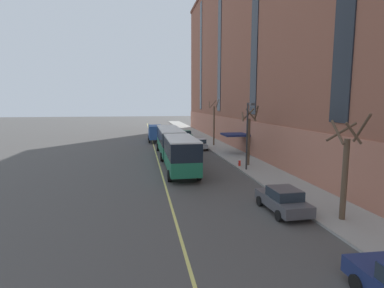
{
  "coord_description": "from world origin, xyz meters",
  "views": [
    {
      "loc": [
        -3.18,
        -27.17,
        6.63
      ],
      "look_at": [
        2.71,
        7.85,
        1.8
      ],
      "focal_mm": 28.0,
      "sensor_mm": 36.0,
      "label": 1
    }
  ],
  "objects_px": {
    "parked_car_darkgray_1": "(283,200)",
    "street_tree_far_uptown": "(214,123)",
    "parked_car_silver_2": "(200,144)",
    "street_tree_near_corner": "(346,168)",
    "parked_car_green_0": "(186,134)",
    "street_lamp": "(248,129)",
    "street_tree_mid_block": "(249,136)",
    "fire_hydrant": "(240,162)",
    "box_truck": "(155,132)",
    "city_bus": "(173,144)"
  },
  "relations": [
    {
      "from": "parked_car_silver_2",
      "to": "street_lamp",
      "type": "height_order",
      "value": "street_lamp"
    },
    {
      "from": "parked_car_green_0",
      "to": "fire_hydrant",
      "type": "bearing_deg",
      "value": -86.28
    },
    {
      "from": "parked_car_green_0",
      "to": "box_truck",
      "type": "distance_m",
      "value": 7.27
    },
    {
      "from": "street_tree_mid_block",
      "to": "street_tree_far_uptown",
      "type": "bearing_deg",
      "value": 90.14
    },
    {
      "from": "street_tree_near_corner",
      "to": "fire_hydrant",
      "type": "xyz_separation_m",
      "value": [
        -1.07,
        14.92,
        -2.59
      ]
    },
    {
      "from": "street_tree_mid_block",
      "to": "street_lamp",
      "type": "distance_m",
      "value": 2.73
    },
    {
      "from": "parked_car_green_0",
      "to": "street_tree_far_uptown",
      "type": "bearing_deg",
      "value": -75.71
    },
    {
      "from": "parked_car_darkgray_1",
      "to": "street_tree_far_uptown",
      "type": "xyz_separation_m",
      "value": [
        2.63,
        28.69,
        2.85
      ]
    },
    {
      "from": "parked_car_green_0",
      "to": "street_tree_mid_block",
      "type": "height_order",
      "value": "street_tree_mid_block"
    },
    {
      "from": "street_tree_mid_block",
      "to": "parked_car_green_0",
      "type": "bearing_deg",
      "value": 96.09
    },
    {
      "from": "parked_car_darkgray_1",
      "to": "street_tree_mid_block",
      "type": "relative_size",
      "value": 0.68
    },
    {
      "from": "city_bus",
      "to": "parked_car_green_0",
      "type": "relative_size",
      "value": 4.28
    },
    {
      "from": "box_truck",
      "to": "parked_car_darkgray_1",
      "type": "bearing_deg",
      "value": -80.18
    },
    {
      "from": "parked_car_green_0",
      "to": "street_lamp",
      "type": "relative_size",
      "value": 0.73
    },
    {
      "from": "street_tree_near_corner",
      "to": "street_lamp",
      "type": "relative_size",
      "value": 0.91
    },
    {
      "from": "street_tree_near_corner",
      "to": "street_tree_mid_block",
      "type": "bearing_deg",
      "value": 90.0
    },
    {
      "from": "fire_hydrant",
      "to": "street_lamp",
      "type": "bearing_deg",
      "value": -87.18
    },
    {
      "from": "city_bus",
      "to": "street_tree_mid_block",
      "type": "xyz_separation_m",
      "value": [
        7.6,
        -3.56,
        1.19
      ]
    },
    {
      "from": "city_bus",
      "to": "street_lamp",
      "type": "xyz_separation_m",
      "value": [
        6.64,
        -5.93,
        2.13
      ]
    },
    {
      "from": "street_tree_near_corner",
      "to": "street_tree_mid_block",
      "type": "distance_m",
      "value": 15.27
    },
    {
      "from": "city_bus",
      "to": "fire_hydrant",
      "type": "xyz_separation_m",
      "value": [
        6.54,
        -3.9,
        -1.57
      ]
    },
    {
      "from": "box_truck",
      "to": "street_tree_far_uptown",
      "type": "bearing_deg",
      "value": -37.81
    },
    {
      "from": "city_bus",
      "to": "street_tree_mid_block",
      "type": "height_order",
      "value": "street_tree_mid_block"
    },
    {
      "from": "parked_car_green_0",
      "to": "street_tree_far_uptown",
      "type": "relative_size",
      "value": 0.67
    },
    {
      "from": "box_truck",
      "to": "street_tree_mid_block",
      "type": "relative_size",
      "value": 1.15
    },
    {
      "from": "parked_car_green_0",
      "to": "street_tree_far_uptown",
      "type": "xyz_separation_m",
      "value": [
        2.75,
        -10.78,
        2.85
      ]
    },
    {
      "from": "parked_car_silver_2",
      "to": "box_truck",
      "type": "relative_size",
      "value": 0.63
    },
    {
      "from": "parked_car_silver_2",
      "to": "street_tree_near_corner",
      "type": "xyz_separation_m",
      "value": [
        2.79,
        -27.82,
        2.3
      ]
    },
    {
      "from": "parked_car_green_0",
      "to": "fire_hydrant",
      "type": "xyz_separation_m",
      "value": [
        1.72,
        -26.44,
        -0.29
      ]
    },
    {
      "from": "parked_car_darkgray_1",
      "to": "street_tree_far_uptown",
      "type": "distance_m",
      "value": 28.95
    },
    {
      "from": "street_lamp",
      "to": "fire_hydrant",
      "type": "xyz_separation_m",
      "value": [
        -0.1,
        2.03,
        -3.7
      ]
    },
    {
      "from": "parked_car_darkgray_1",
      "to": "box_truck",
      "type": "relative_size",
      "value": 0.59
    },
    {
      "from": "parked_car_silver_2",
      "to": "street_tree_far_uptown",
      "type": "bearing_deg",
      "value": 45.09
    },
    {
      "from": "city_bus",
      "to": "street_tree_near_corner",
      "type": "bearing_deg",
      "value": -68.01
    },
    {
      "from": "street_tree_mid_block",
      "to": "street_tree_far_uptown",
      "type": "xyz_separation_m",
      "value": [
        -0.04,
        15.32,
        0.39
      ]
    },
    {
      "from": "parked_car_silver_2",
      "to": "street_tree_near_corner",
      "type": "distance_m",
      "value": 28.06
    },
    {
      "from": "city_bus",
      "to": "street_tree_near_corner",
      "type": "relative_size",
      "value": 3.42
    },
    {
      "from": "parked_car_darkgray_1",
      "to": "parked_car_silver_2",
      "type": "xyz_separation_m",
      "value": [
        -0.11,
        25.93,
        0.0
      ]
    },
    {
      "from": "parked_car_silver_2",
      "to": "street_tree_far_uptown",
      "type": "xyz_separation_m",
      "value": [
        2.75,
        2.76,
        2.85
      ]
    },
    {
      "from": "city_bus",
      "to": "box_truck",
      "type": "bearing_deg",
      "value": 93.75
    },
    {
      "from": "city_bus",
      "to": "parked_car_green_0",
      "type": "bearing_deg",
      "value": 77.93
    },
    {
      "from": "fire_hydrant",
      "to": "parked_car_green_0",
      "type": "bearing_deg",
      "value": 93.72
    },
    {
      "from": "city_bus",
      "to": "parked_car_darkgray_1",
      "type": "height_order",
      "value": "city_bus"
    },
    {
      "from": "city_bus",
      "to": "street_lamp",
      "type": "height_order",
      "value": "street_lamp"
    },
    {
      "from": "street_tree_far_uptown",
      "to": "street_lamp",
      "type": "bearing_deg",
      "value": -93.0
    },
    {
      "from": "city_bus",
      "to": "street_lamp",
      "type": "relative_size",
      "value": 3.12
    },
    {
      "from": "box_truck",
      "to": "parked_car_green_0",
      "type": "bearing_deg",
      "value": 33.33
    },
    {
      "from": "parked_car_darkgray_1",
      "to": "street_tree_far_uptown",
      "type": "height_order",
      "value": "street_tree_far_uptown"
    },
    {
      "from": "parked_car_darkgray_1",
      "to": "street_tree_far_uptown",
      "type": "bearing_deg",
      "value": 84.75
    },
    {
      "from": "fire_hydrant",
      "to": "city_bus",
      "type": "bearing_deg",
      "value": 149.15
    }
  ]
}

